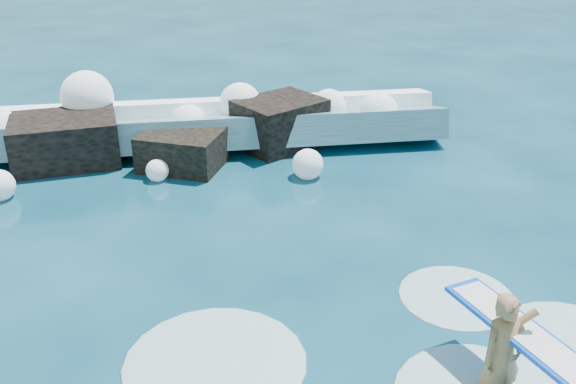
{
  "coord_description": "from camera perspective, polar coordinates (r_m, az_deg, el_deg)",
  "views": [
    {
      "loc": [
        -0.13,
        -9.13,
        6.53
      ],
      "look_at": [
        1.5,
        2.0,
        1.2
      ],
      "focal_mm": 40.0,
      "sensor_mm": 36.0,
      "label": 1
    }
  ],
  "objects": [
    {
      "name": "surf_foam",
      "position": [
        10.15,
        11.2,
        -15.3
      ],
      "size": [
        9.0,
        5.61,
        0.14
      ],
      "color": "silver",
      "rests_on": "ground"
    },
    {
      "name": "surfer_with_board",
      "position": [
        9.65,
        18.89,
        -13.24
      ],
      "size": [
        1.36,
        3.08,
        1.97
      ],
      "color": "#987146",
      "rests_on": "ground"
    },
    {
      "name": "ground",
      "position": [
        11.23,
        -6.21,
        -10.39
      ],
      "size": [
        200.0,
        200.0,
        0.0
      ],
      "primitive_type": "plane",
      "color": "#072E3F",
      "rests_on": "ground"
    },
    {
      "name": "breaking_wave",
      "position": [
        18.27,
        -13.06,
        5.43
      ],
      "size": [
        16.83,
        2.67,
        1.45
      ],
      "color": "teal",
      "rests_on": "ground"
    },
    {
      "name": "wave_spray",
      "position": [
        18.14,
        -15.19,
        6.66
      ],
      "size": [
        14.7,
        4.48,
        2.13
      ],
      "color": "white",
      "rests_on": "ground"
    },
    {
      "name": "rock_cluster",
      "position": [
        17.43,
        -10.65,
        4.62
      ],
      "size": [
        8.55,
        3.63,
        1.54
      ],
      "color": "black",
      "rests_on": "ground"
    }
  ]
}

